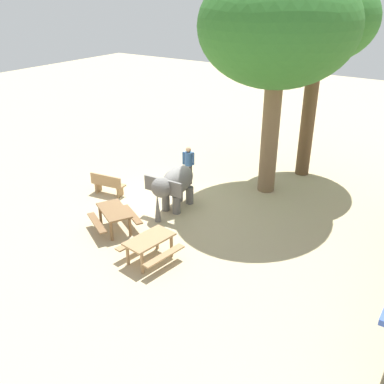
% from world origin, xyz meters
% --- Properties ---
extents(ground_plane, '(60.00, 60.00, 0.00)m').
position_xyz_m(ground_plane, '(0.00, 0.00, 0.00)').
color(ground_plane, tan).
extents(elephant, '(2.30, 1.55, 1.60)m').
position_xyz_m(elephant, '(0.16, 0.68, 1.02)').
color(elephant, slate).
rests_on(elephant, ground_plane).
extents(person_handler, '(0.32, 0.47, 1.62)m').
position_xyz_m(person_handler, '(-2.06, -0.21, 0.95)').
color(person_handler, '#3F3833').
rests_on(person_handler, ground_plane).
extents(shade_tree_main, '(6.08, 5.57, 8.46)m').
position_xyz_m(shade_tree_main, '(-3.31, 2.78, 6.25)').
color(shade_tree_main, brown).
rests_on(shade_tree_main, ground_plane).
extents(shade_tree_secondary, '(4.79, 4.39, 8.14)m').
position_xyz_m(shade_tree_secondary, '(-5.77, 3.38, 6.35)').
color(shade_tree_secondary, brown).
rests_on(shade_tree_secondary, ground_plane).
extents(wooden_bench, '(0.60, 1.44, 0.88)m').
position_xyz_m(wooden_bench, '(0.64, -2.24, 0.47)').
color(wooden_bench, '#9E7A51').
rests_on(wooden_bench, ground_plane).
extents(picnic_table_near, '(1.70, 1.68, 0.78)m').
position_xyz_m(picnic_table_near, '(3.27, 2.03, 0.59)').
color(picnic_table_near, '#9E7A51').
rests_on(picnic_table_near, ground_plane).
extents(picnic_table_far, '(2.01, 2.02, 0.78)m').
position_xyz_m(picnic_table_far, '(2.53, -0.10, 0.59)').
color(picnic_table_far, brown).
rests_on(picnic_table_far, ground_plane).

